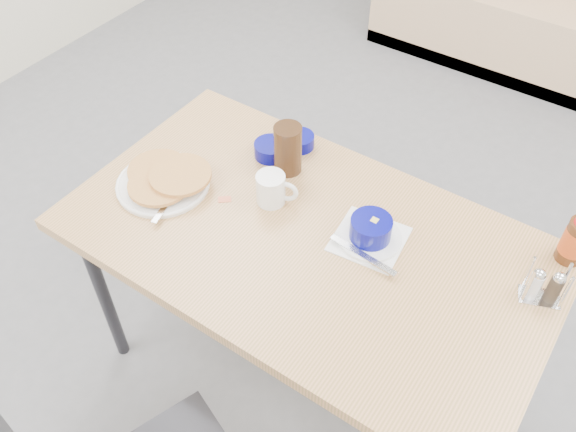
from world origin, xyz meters
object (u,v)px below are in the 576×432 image
Objects in this scene: dining_table at (307,250)px; grits_setting at (370,232)px; butter_bowl at (299,141)px; condiment_caddy at (544,288)px; pancake_plate at (165,180)px; coffee_mug at (272,189)px; creamer_bowl at (271,150)px; amber_tumbler at (288,149)px; booth_bench at (547,9)px.

grits_setting is (0.15, 0.09, 0.10)m from dining_table.
butter_bowl is 0.88m from condiment_caddy.
pancake_plate is 0.34m from coffee_mug.
condiment_caddy reaches higher than grits_setting.
pancake_plate is 0.46m from butter_bowl.
amber_tumbler reaches higher than creamer_bowl.
butter_bowl is 0.59× the size of amber_tumbler.
butter_bowl reaches higher than dining_table.
creamer_bowl is 0.84× the size of condiment_caddy.
amber_tumbler is 0.83m from condiment_caddy.
grits_setting is at bearing -18.02° from amber_tumbler.
dining_table is at bearing -90.00° from booth_bench.
creamer_bowl is (-0.29, -2.30, 0.43)m from booth_bench.
coffee_mug reaches higher than dining_table.
coffee_mug reaches higher than pancake_plate.
creamer_bowl is 0.11m from amber_tumbler.
booth_bench is 2.52m from coffee_mug.
dining_table is 4.80× the size of pancake_plate.
coffee_mug is 0.79m from condiment_caddy.
condiment_caddy is at bearing 11.91° from pancake_plate.
dining_table is 11.03× the size of coffee_mug.
butter_bowl is (0.05, 0.09, -0.00)m from creamer_bowl.
booth_bench is 6.51× the size of pancake_plate.
coffee_mug is (-0.17, -2.47, 0.46)m from booth_bench.
pancake_plate is 1.25× the size of grits_setting.
creamer_bowl is at bearing 155.04° from condiment_caddy.
butter_bowl is 0.13m from amber_tumbler.
creamer_bowl is 0.10m from butter_bowl.
dining_table is at bearing 8.23° from pancake_plate.
condiment_caddy is (1.10, 0.23, 0.02)m from pancake_plate.
pancake_plate reaches higher than creamer_bowl.
grits_setting reaches higher than pancake_plate.
amber_tumbler is (0.08, -0.02, 0.06)m from creamer_bowl.
amber_tumbler is at bearing 106.30° from coffee_mug.
condiment_caddy is (0.62, 0.16, 0.11)m from dining_table.
dining_table is at bearing -150.07° from grits_setting.
grits_setting reaches higher than creamer_bowl.
booth_bench is 11.43× the size of amber_tumbler.
butter_bowl is at bearing 60.08° from creamer_bowl.
dining_table is at bearing -53.11° from butter_bowl.
coffee_mug is at bearing -73.70° from amber_tumbler.
booth_bench is 2.39m from amber_tumbler.
creamer_bowl is (-0.13, 0.17, -0.03)m from coffee_mug.
pancake_plate is at bearing -171.77° from dining_table.
creamer_bowl is at bearing 164.22° from amber_tumbler.
amber_tumbler reaches higher than condiment_caddy.
coffee_mug is at bearing 22.46° from pancake_plate.
pancake_plate is at bearing -121.79° from butter_bowl.
pancake_plate is 2.30× the size of condiment_caddy.
dining_table is 0.41m from butter_bowl.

